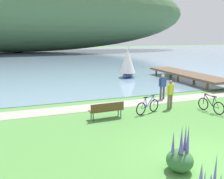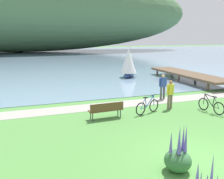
{
  "view_description": "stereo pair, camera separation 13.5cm",
  "coord_description": "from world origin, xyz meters",
  "px_view_note": "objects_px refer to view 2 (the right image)",
  "views": [
    {
      "loc": [
        -5.59,
        -6.13,
        4.16
      ],
      "look_at": [
        -0.58,
        7.62,
        1.0
      ],
      "focal_mm": 39.11,
      "sensor_mm": 36.0,
      "label": 1
    },
    {
      "loc": [
        -5.46,
        -6.18,
        4.16
      ],
      "look_at": [
        -0.58,
        7.62,
        1.0
      ],
      "focal_mm": 39.11,
      "sensor_mm": 36.0,
      "label": 2
    }
  ],
  "objects_px": {
    "bicycle_beside_path": "(147,107)",
    "person_on_the_grass": "(170,93)",
    "sailboat_mid_bay": "(129,63)",
    "park_bench_near_camera": "(106,109)",
    "bicycle_leaning_near_bench": "(211,106)",
    "person_at_shoreline": "(163,85)"
  },
  "relations": [
    {
      "from": "bicycle_beside_path",
      "to": "person_on_the_grass",
      "type": "distance_m",
      "value": 1.79
    },
    {
      "from": "person_on_the_grass",
      "to": "sailboat_mid_bay",
      "type": "height_order",
      "value": "sailboat_mid_bay"
    },
    {
      "from": "person_on_the_grass",
      "to": "sailboat_mid_bay",
      "type": "relative_size",
      "value": 0.53
    },
    {
      "from": "person_on_the_grass",
      "to": "park_bench_near_camera",
      "type": "bearing_deg",
      "value": -173.5
    },
    {
      "from": "bicycle_leaning_near_bench",
      "to": "person_at_shoreline",
      "type": "height_order",
      "value": "person_at_shoreline"
    },
    {
      "from": "bicycle_beside_path",
      "to": "park_bench_near_camera",
      "type": "bearing_deg",
      "value": -177.63
    },
    {
      "from": "person_at_shoreline",
      "to": "person_on_the_grass",
      "type": "distance_m",
      "value": 2.25
    },
    {
      "from": "park_bench_near_camera",
      "to": "bicycle_leaning_near_bench",
      "type": "relative_size",
      "value": 1.04
    },
    {
      "from": "person_on_the_grass",
      "to": "sailboat_mid_bay",
      "type": "distance_m",
      "value": 11.29
    },
    {
      "from": "bicycle_leaning_near_bench",
      "to": "person_on_the_grass",
      "type": "relative_size",
      "value": 1.03
    },
    {
      "from": "park_bench_near_camera",
      "to": "person_at_shoreline",
      "type": "distance_m",
      "value": 5.53
    },
    {
      "from": "person_at_shoreline",
      "to": "sailboat_mid_bay",
      "type": "bearing_deg",
      "value": 81.53
    },
    {
      "from": "bicycle_beside_path",
      "to": "sailboat_mid_bay",
      "type": "distance_m",
      "value": 12.1
    },
    {
      "from": "bicycle_beside_path",
      "to": "person_at_shoreline",
      "type": "bearing_deg",
      "value": 45.57
    },
    {
      "from": "bicycle_beside_path",
      "to": "person_at_shoreline",
      "type": "relative_size",
      "value": 0.99
    },
    {
      "from": "park_bench_near_camera",
      "to": "bicycle_leaning_near_bench",
      "type": "xyz_separation_m",
      "value": [
        5.88,
        -0.91,
        -0.12
      ]
    },
    {
      "from": "park_bench_near_camera",
      "to": "sailboat_mid_bay",
      "type": "bearing_deg",
      "value": 61.74
    },
    {
      "from": "bicycle_leaning_near_bench",
      "to": "bicycle_beside_path",
      "type": "bearing_deg",
      "value": 163.63
    },
    {
      "from": "park_bench_near_camera",
      "to": "person_at_shoreline",
      "type": "relative_size",
      "value": 1.07
    },
    {
      "from": "park_bench_near_camera",
      "to": "sailboat_mid_bay",
      "type": "height_order",
      "value": "sailboat_mid_bay"
    },
    {
      "from": "park_bench_near_camera",
      "to": "sailboat_mid_bay",
      "type": "distance_m",
      "value": 13.14
    },
    {
      "from": "person_at_shoreline",
      "to": "person_on_the_grass",
      "type": "height_order",
      "value": "same"
    }
  ]
}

